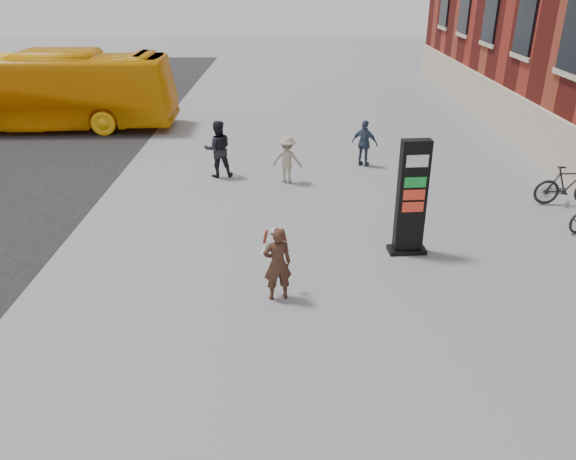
{
  "coord_description": "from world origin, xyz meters",
  "views": [
    {
      "loc": [
        0.63,
        -10.27,
        6.16
      ],
      "look_at": [
        0.6,
        0.67,
        1.08
      ],
      "focal_mm": 35.0,
      "sensor_mm": 36.0,
      "label": 1
    }
  ],
  "objects_px": {
    "pedestrian_b": "(287,159)",
    "pedestrian_c": "(365,143)",
    "pedestrian_a": "(218,149)",
    "bike_7": "(568,185)",
    "bus": "(34,90)",
    "info_pylon": "(412,198)",
    "woman": "(277,263)"
  },
  "relations": [
    {
      "from": "woman",
      "to": "pedestrian_b",
      "type": "xyz_separation_m",
      "value": [
        0.17,
        6.99,
        -0.07
      ]
    },
    {
      "from": "pedestrian_b",
      "to": "bike_7",
      "type": "distance_m",
      "value": 8.26
    },
    {
      "from": "bus",
      "to": "bike_7",
      "type": "relative_size",
      "value": 6.03
    },
    {
      "from": "pedestrian_a",
      "to": "pedestrian_b",
      "type": "xyz_separation_m",
      "value": [
        2.24,
        -0.57,
        -0.17
      ]
    },
    {
      "from": "bus",
      "to": "pedestrian_a",
      "type": "relative_size",
      "value": 6.25
    },
    {
      "from": "bike_7",
      "to": "bus",
      "type": "bearing_deg",
      "value": 64.89
    },
    {
      "from": "bus",
      "to": "pedestrian_c",
      "type": "bearing_deg",
      "value": -112.56
    },
    {
      "from": "pedestrian_b",
      "to": "pedestrian_c",
      "type": "xyz_separation_m",
      "value": [
        2.64,
        1.68,
        0.04
      ]
    },
    {
      "from": "pedestrian_c",
      "to": "bus",
      "type": "bearing_deg",
      "value": 7.39
    },
    {
      "from": "bus",
      "to": "pedestrian_a",
      "type": "height_order",
      "value": "bus"
    },
    {
      "from": "info_pylon",
      "to": "bike_7",
      "type": "relative_size",
      "value": 1.45
    },
    {
      "from": "pedestrian_c",
      "to": "bike_7",
      "type": "xyz_separation_m",
      "value": [
        5.4,
        -3.53,
        -0.22
      ]
    },
    {
      "from": "bus",
      "to": "bike_7",
      "type": "bearing_deg",
      "value": -116.42
    },
    {
      "from": "info_pylon",
      "to": "bus",
      "type": "height_order",
      "value": "bus"
    },
    {
      "from": "woman",
      "to": "bus",
      "type": "distance_m",
      "value": 17.23
    },
    {
      "from": "pedestrian_b",
      "to": "pedestrian_c",
      "type": "bearing_deg",
      "value": -133.66
    },
    {
      "from": "pedestrian_a",
      "to": "bike_7",
      "type": "distance_m",
      "value": 10.57
    },
    {
      "from": "info_pylon",
      "to": "bike_7",
      "type": "xyz_separation_m",
      "value": [
        5.15,
        3.05,
        -0.81
      ]
    },
    {
      "from": "info_pylon",
      "to": "bus",
      "type": "distance_m",
      "value": 17.79
    },
    {
      "from": "bus",
      "to": "pedestrian_b",
      "type": "distance_m",
      "value": 12.57
    },
    {
      "from": "pedestrian_a",
      "to": "woman",
      "type": "bearing_deg",
      "value": 92.96
    },
    {
      "from": "bus",
      "to": "pedestrian_c",
      "type": "xyz_separation_m",
      "value": [
        13.23,
        -5.03,
        -0.81
      ]
    },
    {
      "from": "pedestrian_c",
      "to": "pedestrian_a",
      "type": "bearing_deg",
      "value": 41.0
    },
    {
      "from": "info_pylon",
      "to": "bus",
      "type": "xyz_separation_m",
      "value": [
        -13.48,
        11.61,
        0.22
      ]
    },
    {
      "from": "woman",
      "to": "bus",
      "type": "relative_size",
      "value": 0.14
    },
    {
      "from": "pedestrian_a",
      "to": "pedestrian_b",
      "type": "height_order",
      "value": "pedestrian_a"
    },
    {
      "from": "info_pylon",
      "to": "woman",
      "type": "bearing_deg",
      "value": -150.45
    },
    {
      "from": "info_pylon",
      "to": "bus",
      "type": "relative_size",
      "value": 0.24
    },
    {
      "from": "bus",
      "to": "bike_7",
      "type": "height_order",
      "value": "bus"
    },
    {
      "from": "woman",
      "to": "pedestrian_a",
      "type": "bearing_deg",
      "value": -88.11
    },
    {
      "from": "pedestrian_c",
      "to": "bike_7",
      "type": "relative_size",
      "value": 0.83
    },
    {
      "from": "pedestrian_b",
      "to": "pedestrian_c",
      "type": "distance_m",
      "value": 3.13
    }
  ]
}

